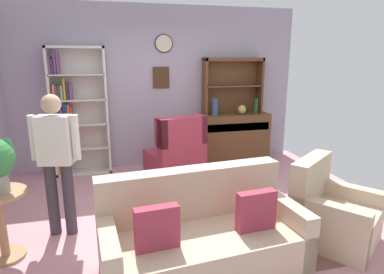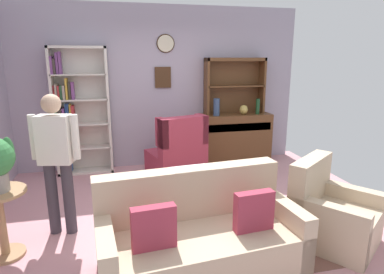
# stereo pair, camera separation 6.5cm
# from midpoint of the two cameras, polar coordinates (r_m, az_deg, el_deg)

# --- Properties ---
(ground_plane) EXTENTS (5.40, 4.60, 0.02)m
(ground_plane) POSITION_cam_midpoint_polar(r_m,az_deg,el_deg) (4.21, -1.13, -13.51)
(ground_plane) COLOR #C68C93
(wall_back) EXTENTS (5.00, 0.09, 2.80)m
(wall_back) POSITION_cam_midpoint_polar(r_m,az_deg,el_deg) (5.86, -5.92, 8.64)
(wall_back) COLOR #A399AD
(wall_back) RESTS_ON ground_plane
(area_rug) EXTENTS (2.22, 2.18, 0.01)m
(area_rug) POSITION_cam_midpoint_polar(r_m,az_deg,el_deg) (4.00, 2.76, -14.91)
(area_rug) COLOR brown
(area_rug) RESTS_ON ground_plane
(bookshelf) EXTENTS (0.90, 0.30, 2.10)m
(bookshelf) POSITION_cam_midpoint_polar(r_m,az_deg,el_deg) (5.70, -20.15, 3.84)
(bookshelf) COLOR silver
(bookshelf) RESTS_ON ground_plane
(sideboard) EXTENTS (1.30, 0.45, 0.92)m
(sideboard) POSITION_cam_midpoint_polar(r_m,az_deg,el_deg) (6.08, 6.90, 0.23)
(sideboard) COLOR brown
(sideboard) RESTS_ON ground_plane
(sideboard_hutch) EXTENTS (1.10, 0.26, 1.00)m
(sideboard_hutch) POSITION_cam_midpoint_polar(r_m,az_deg,el_deg) (6.02, 6.82, 10.23)
(sideboard_hutch) COLOR brown
(sideboard_hutch) RESTS_ON sideboard
(vase_tall) EXTENTS (0.11, 0.11, 0.30)m
(vase_tall) POSITION_cam_midpoint_polar(r_m,az_deg,el_deg) (5.77, 3.71, 5.27)
(vase_tall) COLOR #33476B
(vase_tall) RESTS_ON sideboard
(vase_round) EXTENTS (0.15, 0.15, 0.17)m
(vase_round) POSITION_cam_midpoint_polar(r_m,az_deg,el_deg) (5.97, 8.44, 4.79)
(vase_round) COLOR tan
(vase_round) RESTS_ON sideboard
(bottle_wine) EXTENTS (0.07, 0.07, 0.28)m
(bottle_wine) POSITION_cam_midpoint_polar(r_m,az_deg,el_deg) (6.04, 10.83, 5.34)
(bottle_wine) COLOR #194223
(bottle_wine) RESTS_ON sideboard
(couch_floral) EXTENTS (1.87, 1.02, 0.90)m
(couch_floral) POSITION_cam_midpoint_polar(r_m,az_deg,el_deg) (3.11, 1.06, -17.42)
(couch_floral) COLOR #C6AD8E
(couch_floral) RESTS_ON ground_plane
(armchair_floral) EXTENTS (1.07, 1.07, 0.88)m
(armchair_floral) POSITION_cam_midpoint_polar(r_m,az_deg,el_deg) (3.85, 22.82, -12.49)
(armchair_floral) COLOR #C6AD8E
(armchair_floral) RESTS_ON ground_plane
(wingback_chair) EXTENTS (0.97, 0.98, 1.05)m
(wingback_chair) POSITION_cam_midpoint_polar(r_m,az_deg,el_deg) (5.25, -3.06, -3.30)
(wingback_chair) COLOR #A33347
(wingback_chair) RESTS_ON ground_plane
(plant_stand) EXTENTS (0.52, 0.52, 0.69)m
(plant_stand) POSITION_cam_midpoint_polar(r_m,az_deg,el_deg) (3.71, -30.99, -12.11)
(plant_stand) COLOR #A87F56
(plant_stand) RESTS_ON ground_plane
(person_reading) EXTENTS (0.52, 0.27, 1.56)m
(person_reading) POSITION_cam_midpoint_polar(r_m,az_deg,el_deg) (3.75, -23.15, -3.04)
(person_reading) COLOR #38333D
(person_reading) RESTS_ON ground_plane
(coffee_table) EXTENTS (0.80, 0.50, 0.42)m
(coffee_table) POSITION_cam_midpoint_polar(r_m,az_deg,el_deg) (3.72, -2.31, -11.15)
(coffee_table) COLOR brown
(coffee_table) RESTS_ON ground_plane
(book_stack) EXTENTS (0.18, 0.14, 0.04)m
(book_stack) POSITION_cam_midpoint_polar(r_m,az_deg,el_deg) (3.58, -3.28, -10.65)
(book_stack) COLOR #CC7233
(book_stack) RESTS_ON coffee_table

